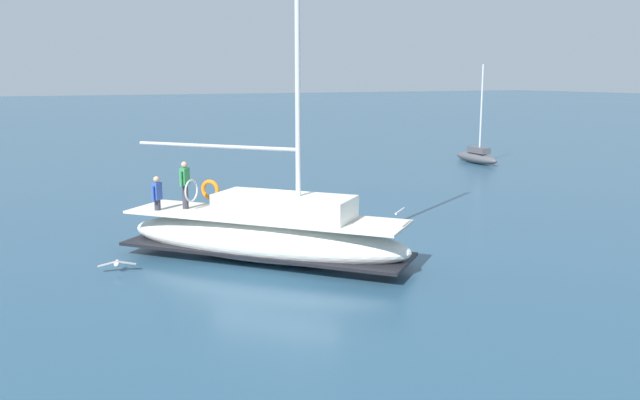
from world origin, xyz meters
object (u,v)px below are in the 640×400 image
object	(u,v)px
seagull	(117,264)
mooring_buoy	(259,214)
main_sailboat	(266,233)
moored_sloop_far	(477,156)

from	to	relation	value
seagull	mooring_buoy	size ratio (longest dim) A/B	1.29
main_sailboat	mooring_buoy	bearing A→B (deg)	160.02
seagull	main_sailboat	bearing A→B (deg)	78.13
seagull	mooring_buoy	world-z (taller)	mooring_buoy
main_sailboat	mooring_buoy	distance (m)	6.57
moored_sloop_far	seagull	world-z (taller)	moored_sloop_far
main_sailboat	moored_sloop_far	distance (m)	27.27
moored_sloop_far	seagull	distance (m)	30.53
mooring_buoy	main_sailboat	bearing A→B (deg)	-19.98
moored_sloop_far	mooring_buoy	bearing A→B (deg)	-63.53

